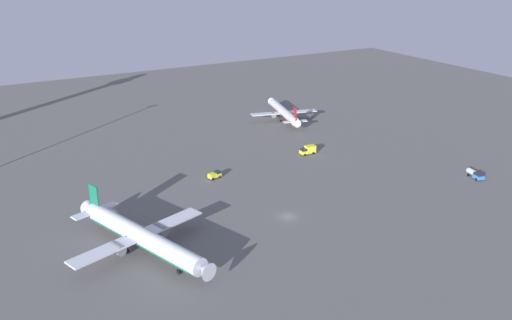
{
  "coord_description": "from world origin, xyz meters",
  "views": [
    {
      "loc": [
        -72.68,
        -111.4,
        66.66
      ],
      "look_at": [
        8.6,
        32.73,
        4.0
      ],
      "focal_mm": 38.34,
      "sensor_mm": 36.0,
      "label": 1
    }
  ],
  "objects_px": {
    "fuel_truck": "(476,174)",
    "maintenance_van": "(215,175)",
    "airplane_taxiway_distant": "(284,112)",
    "catering_truck": "(308,150)",
    "airplane_mid_apron": "(140,236)"
  },
  "relations": [
    {
      "from": "airplane_taxiway_distant",
      "to": "maintenance_van",
      "type": "relative_size",
      "value": 8.11
    },
    {
      "from": "airplane_taxiway_distant",
      "to": "airplane_mid_apron",
      "type": "bearing_deg",
      "value": -124.29
    },
    {
      "from": "airplane_taxiway_distant",
      "to": "maintenance_van",
      "type": "bearing_deg",
      "value": -125.9
    },
    {
      "from": "airplane_mid_apron",
      "to": "maintenance_van",
      "type": "distance_m",
      "value": 48.29
    },
    {
      "from": "airplane_mid_apron",
      "to": "fuel_truck",
      "type": "xyz_separation_m",
      "value": [
        106.93,
        -7.3,
        -3.15
      ]
    },
    {
      "from": "fuel_truck",
      "to": "maintenance_van",
      "type": "height_order",
      "value": "fuel_truck"
    },
    {
      "from": "airplane_taxiway_distant",
      "to": "catering_truck",
      "type": "relative_size",
      "value": 6.31
    },
    {
      "from": "airplane_mid_apron",
      "to": "maintenance_van",
      "type": "xyz_separation_m",
      "value": [
        34.96,
        33.14,
        -3.34
      ]
    },
    {
      "from": "catering_truck",
      "to": "maintenance_van",
      "type": "bearing_deg",
      "value": 98.58
    },
    {
      "from": "maintenance_van",
      "to": "airplane_taxiway_distant",
      "type": "bearing_deg",
      "value": 116.44
    },
    {
      "from": "airplane_mid_apron",
      "to": "airplane_taxiway_distant",
      "type": "relative_size",
      "value": 1.25
    },
    {
      "from": "fuel_truck",
      "to": "maintenance_van",
      "type": "xyz_separation_m",
      "value": [
        -71.96,
        40.44,
        -0.19
      ]
    },
    {
      "from": "fuel_truck",
      "to": "airplane_taxiway_distant",
      "type": "bearing_deg",
      "value": -67.09
    },
    {
      "from": "catering_truck",
      "to": "maintenance_van",
      "type": "relative_size",
      "value": 1.29
    },
    {
      "from": "airplane_taxiway_distant",
      "to": "fuel_truck",
      "type": "bearing_deg",
      "value": -62.98
    }
  ]
}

